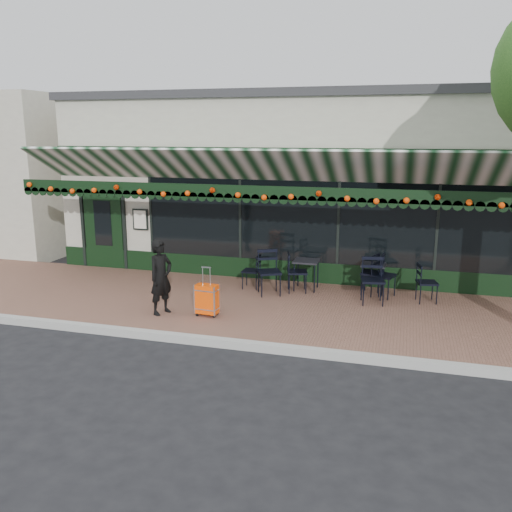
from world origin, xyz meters
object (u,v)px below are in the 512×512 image
(chair_a_front, at_px, (373,281))
(chair_b_right, at_px, (297,272))
(chair_a_left, at_px, (372,273))
(chair_a_extra, at_px, (427,283))
(chair_a_right, at_px, (384,276))
(suitcase, at_px, (207,300))
(cafe_table_b, at_px, (306,263))
(chair_b_front, at_px, (269,272))
(woman, at_px, (161,277))
(cafe_table_a, at_px, (373,267))
(chair_b_left, at_px, (251,271))

(chair_a_front, bearing_deg, chair_b_right, 156.28)
(chair_a_left, bearing_deg, chair_a_extra, 83.81)
(chair_b_right, bearing_deg, chair_a_extra, -105.48)
(chair_a_right, bearing_deg, suitcase, 143.16)
(cafe_table_b, xyz_separation_m, chair_b_front, (-0.72, -0.61, -0.12))
(chair_a_front, bearing_deg, chair_a_extra, 9.94)
(woman, bearing_deg, chair_a_extra, -44.23)
(cafe_table_b, height_order, chair_a_left, chair_a_left)
(cafe_table_a, relative_size, chair_a_left, 0.69)
(chair_a_right, distance_m, chair_b_front, 2.52)
(chair_a_right, xyz_separation_m, chair_b_left, (-2.99, -0.12, -0.07))
(chair_a_front, distance_m, chair_a_extra, 1.19)
(chair_b_right, distance_m, chair_b_front, 0.67)
(cafe_table_b, relative_size, chair_a_right, 0.73)
(chair_a_left, bearing_deg, cafe_table_a, -175.00)
(cafe_table_a, xyz_separation_m, chair_b_right, (-1.66, -0.42, -0.14))
(chair_a_left, relative_size, chair_a_front, 0.96)
(chair_a_extra, distance_m, chair_b_right, 2.82)
(cafe_table_a, relative_size, chair_a_front, 0.67)
(chair_b_front, bearing_deg, cafe_table_a, -6.13)
(chair_a_front, distance_m, chair_b_left, 2.83)
(cafe_table_b, bearing_deg, woman, -135.34)
(cafe_table_a, xyz_separation_m, chair_a_left, (-0.01, -0.13, -0.12))
(chair_b_right, bearing_deg, chair_a_front, -118.94)
(chair_a_front, xyz_separation_m, chair_b_right, (-1.71, 0.42, -0.04))
(chair_a_left, bearing_deg, suitcase, -44.05)
(cafe_table_a, height_order, chair_b_front, chair_b_front)
(woman, height_order, chair_a_front, woman)
(chair_a_left, relative_size, chair_b_front, 0.94)
(cafe_table_a, relative_size, chair_b_right, 0.72)
(woman, relative_size, suitcase, 1.51)
(cafe_table_a, bearing_deg, chair_a_left, -92.94)
(cafe_table_b, distance_m, chair_a_right, 1.75)
(chair_b_front, bearing_deg, chair_b_left, 118.30)
(cafe_table_a, bearing_deg, suitcase, -140.51)
(chair_a_front, relative_size, chair_a_extra, 1.18)
(chair_a_left, distance_m, chair_b_left, 2.75)
(chair_a_left, height_order, chair_b_right, chair_a_left)
(suitcase, bearing_deg, cafe_table_b, 61.55)
(chair_a_extra, distance_m, chair_b_left, 3.90)
(cafe_table_b, xyz_separation_m, chair_b_left, (-1.25, -0.23, -0.22))
(chair_b_left, height_order, chair_b_front, chair_b_front)
(woman, height_order, chair_a_left, woman)
(suitcase, distance_m, chair_b_right, 2.52)
(chair_b_right, height_order, chair_b_front, chair_b_front)
(woman, height_order, suitcase, woman)
(chair_b_left, bearing_deg, chair_b_front, 54.11)
(chair_b_left, height_order, chair_b_right, chair_b_right)
(chair_a_left, distance_m, chair_a_extra, 1.20)
(woman, distance_m, chair_b_right, 3.21)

